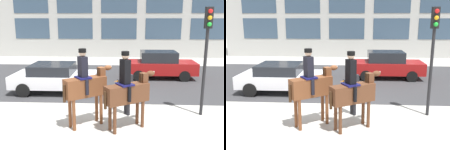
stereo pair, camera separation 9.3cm
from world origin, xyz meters
TOP-DOWN VIEW (x-y plane):
  - ground_plane at (0.00, 0.00)m, footprint 80.00×80.00m
  - road_surface at (0.00, 4.75)m, footprint 21.93×8.50m
  - mounted_horse_lead at (-0.70, -1.62)m, footprint 1.56×1.25m
  - mounted_horse_companion at (0.65, -1.81)m, footprint 1.68×1.21m
  - pedestrian_bystander at (0.64, -0.63)m, footprint 0.68×0.82m
  - street_car_near_lane at (-2.81, 2.15)m, footprint 3.93×2.07m
  - street_car_far_lane at (2.58, 5.20)m, footprint 4.12×1.82m
  - traffic_light at (3.38, -0.52)m, footprint 0.24×0.29m

SIDE VIEW (x-z plane):
  - ground_plane at x=0.00m, z-range 0.00..0.00m
  - road_surface at x=0.00m, z-range 0.00..0.01m
  - street_car_near_lane at x=-2.81m, z-range 0.04..1.39m
  - street_car_far_lane at x=2.58m, z-range 0.01..1.59m
  - pedestrian_bystander at x=0.64m, z-range 0.16..1.89m
  - mounted_horse_companion at x=0.65m, z-range 0.01..2.53m
  - mounted_horse_lead at x=-0.70m, z-range 0.09..2.66m
  - traffic_light at x=3.38m, z-range 0.67..4.53m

